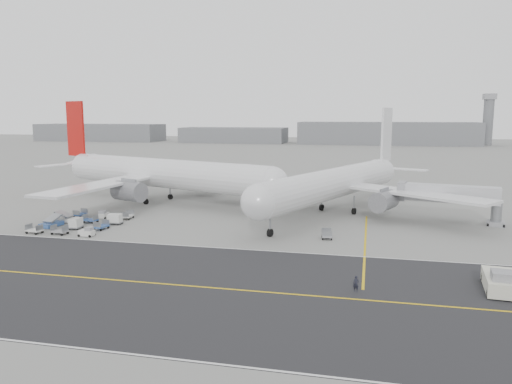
% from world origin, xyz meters
% --- Properties ---
extents(ground, '(700.00, 700.00, 0.00)m').
position_xyz_m(ground, '(0.00, 0.00, 0.00)').
color(ground, gray).
rests_on(ground, ground).
extents(taxiway, '(220.00, 59.00, 0.03)m').
position_xyz_m(taxiway, '(5.02, -17.98, 0.01)').
color(taxiway, '#2B2B2E').
rests_on(taxiway, ground).
extents(horizon_buildings, '(520.00, 28.00, 28.00)m').
position_xyz_m(horizon_buildings, '(30.00, 260.00, 0.00)').
color(horizon_buildings, slate).
rests_on(horizon_buildings, ground).
extents(control_tower, '(7.00, 7.00, 31.25)m').
position_xyz_m(control_tower, '(100.00, 265.00, 16.25)').
color(control_tower, slate).
rests_on(control_tower, ground).
extents(airliner_a, '(60.05, 58.97, 21.69)m').
position_xyz_m(airliner_a, '(-13.34, 30.82, 6.24)').
color(airliner_a, silver).
rests_on(airliner_a, ground).
extents(airliner_b, '(54.15, 55.26, 20.05)m').
position_xyz_m(airliner_b, '(24.38, 27.31, 5.77)').
color(airliner_b, silver).
rests_on(airliner_b, ground).
extents(pushback_tug, '(3.93, 9.11, 2.57)m').
position_xyz_m(pushback_tug, '(44.20, -12.20, 1.06)').
color(pushback_tug, beige).
rests_on(pushback_tug, ground).
extents(jet_bridge, '(17.85, 6.37, 6.66)m').
position_xyz_m(jet_bridge, '(43.91, 23.20, 4.64)').
color(jet_bridge, gray).
rests_on(jet_bridge, ground).
extents(gse_cluster, '(17.29, 20.88, 1.87)m').
position_xyz_m(gse_cluster, '(-16.42, 6.31, 0.00)').
color(gse_cluster, '#97979C').
rests_on(gse_cluster, ground).
extents(stray_dolly, '(1.80, 2.58, 1.47)m').
position_xyz_m(stray_dolly, '(24.30, 6.54, 0.00)').
color(stray_dolly, silver).
rests_on(stray_dolly, ground).
extents(ground_crew_a, '(0.72, 0.56, 1.72)m').
position_xyz_m(ground_crew_a, '(29.27, -15.71, 0.86)').
color(ground_crew_a, black).
rests_on(ground_crew_a, ground).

